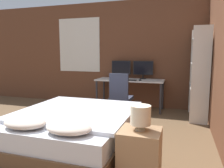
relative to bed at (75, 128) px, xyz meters
name	(u,v)px	position (x,y,z in m)	size (l,w,h in m)	color
wall_back	(131,54)	(0.24, 2.72, 1.09)	(12.00, 0.08, 2.70)	brown
bed	(75,128)	(0.00, 0.00, 0.00)	(1.68, 1.94, 0.59)	brown
nightstand	(140,153)	(1.11, -0.57, 0.01)	(0.45, 0.42, 0.54)	#997551
bedside_lamp	(141,115)	(1.11, -0.57, 0.45)	(0.22, 0.22, 0.28)	gray
desk	(130,83)	(0.30, 2.34, 0.40)	(1.65, 0.63, 0.74)	beige
monitor_left	(121,68)	(0.02, 2.55, 0.74)	(0.50, 0.16, 0.45)	black
monitor_right	(143,69)	(0.58, 2.55, 0.74)	(0.50, 0.16, 0.45)	black
keyboard	(128,80)	(0.30, 2.13, 0.49)	(0.40, 0.13, 0.02)	black
computer_mouse	(140,80)	(0.59, 2.13, 0.50)	(0.07, 0.05, 0.04)	black
office_chair	(121,100)	(0.28, 1.57, 0.11)	(0.52, 0.52, 0.96)	black
bookshelf	(200,71)	(1.85, 1.93, 0.75)	(0.34, 0.89, 1.89)	beige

